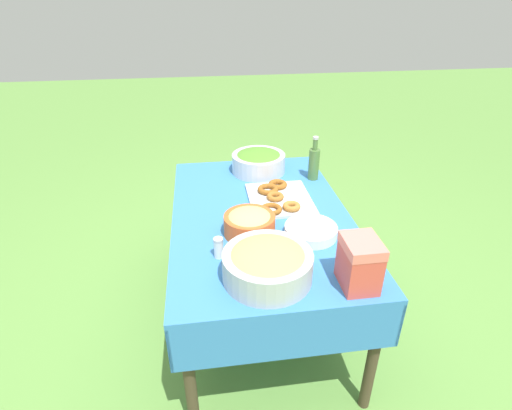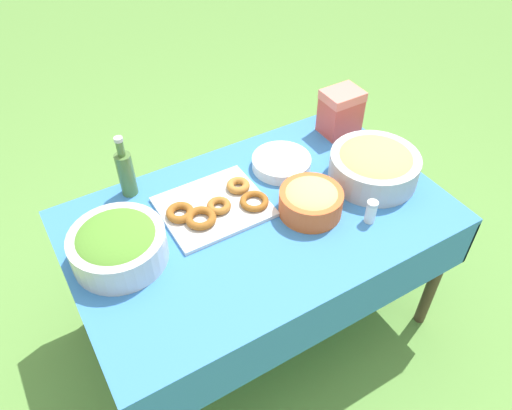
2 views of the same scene
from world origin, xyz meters
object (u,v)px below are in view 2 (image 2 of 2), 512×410
pasta_bowl (311,200)px  olive_oil_bottle (126,172)px  salad_bowl (118,244)px  plate_stack (281,163)px  bread_bowl (374,165)px  cooler_box (341,112)px  donut_platter (215,206)px

pasta_bowl → olive_oil_bottle: olive_oil_bottle is taller
pasta_bowl → salad_bowl: bearing=168.2°
plate_stack → bread_bowl: bread_bowl is taller
plate_stack → olive_oil_bottle: bearing=163.9°
salad_bowl → cooler_box: 1.14m
donut_platter → plate_stack: 0.37m
donut_platter → olive_oil_bottle: (-0.24, 0.26, 0.09)m
donut_platter → bread_bowl: 0.66m
bread_bowl → cooler_box: bearing=75.3°
bread_bowl → cooler_box: cooler_box is taller
plate_stack → cooler_box: bearing=13.4°
pasta_bowl → bread_bowl: bearing=5.1°
salad_bowl → bread_bowl: 1.04m
pasta_bowl → plate_stack: bearing=79.3°
donut_platter → pasta_bowl: bearing=-32.6°
pasta_bowl → plate_stack: 0.29m
pasta_bowl → cooler_box: (0.42, 0.37, 0.04)m
pasta_bowl → donut_platter: size_ratio=0.59×
salad_bowl → olive_oil_bottle: (0.15, 0.31, 0.03)m
olive_oil_bottle → bread_bowl: olive_oil_bottle is taller
donut_platter → cooler_box: cooler_box is taller
bread_bowl → cooler_box: (0.09, 0.34, 0.03)m
salad_bowl → cooler_box: (1.12, 0.22, 0.03)m
plate_stack → bread_bowl: (0.28, -0.25, 0.05)m
olive_oil_bottle → donut_platter: bearing=-47.0°
plate_stack → olive_oil_bottle: 0.63m
salad_bowl → plate_stack: (0.75, 0.14, -0.05)m
salad_bowl → cooler_box: cooler_box is taller
donut_platter → olive_oil_bottle: 0.37m
pasta_bowl → donut_platter: 0.37m
pasta_bowl → olive_oil_bottle: size_ratio=0.90×
salad_bowl → donut_platter: salad_bowl is taller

